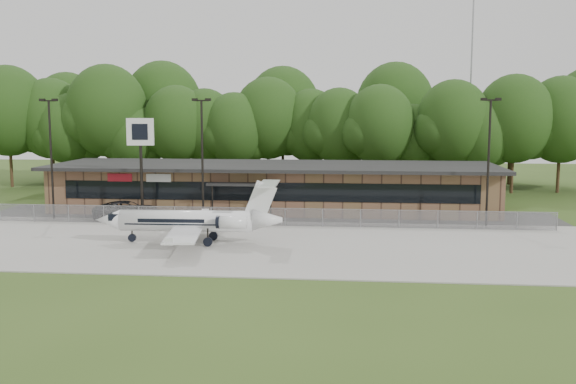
# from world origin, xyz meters

# --- Properties ---
(ground) EXTENTS (160.00, 160.00, 0.00)m
(ground) POSITION_xyz_m (0.00, 0.00, 0.00)
(ground) COLOR #344D1B
(ground) RESTS_ON ground
(apron) EXTENTS (64.00, 18.00, 0.08)m
(apron) POSITION_xyz_m (0.00, 8.00, 0.04)
(apron) COLOR #9E9B93
(apron) RESTS_ON ground
(parking_lot) EXTENTS (50.00, 9.00, 0.06)m
(parking_lot) POSITION_xyz_m (0.00, 19.50, 0.03)
(parking_lot) COLOR #383835
(parking_lot) RESTS_ON ground
(terminal) EXTENTS (41.00, 11.65, 4.30)m
(terminal) POSITION_xyz_m (-0.00, 23.94, 2.18)
(terminal) COLOR brown
(terminal) RESTS_ON ground
(fence) EXTENTS (46.00, 0.04, 1.52)m
(fence) POSITION_xyz_m (0.00, 15.00, 0.78)
(fence) COLOR gray
(fence) RESTS_ON ground
(treeline) EXTENTS (72.00, 12.00, 15.00)m
(treeline) POSITION_xyz_m (0.00, 42.00, 7.50)
(treeline) COLOR #123410
(treeline) RESTS_ON ground
(radio_mast) EXTENTS (0.20, 0.20, 25.00)m
(radio_mast) POSITION_xyz_m (22.00, 48.00, 12.50)
(radio_mast) COLOR gray
(radio_mast) RESTS_ON ground
(light_pole_left) EXTENTS (1.55, 0.30, 10.23)m
(light_pole_left) POSITION_xyz_m (-18.00, 16.50, 5.98)
(light_pole_left) COLOR black
(light_pole_left) RESTS_ON ground
(light_pole_mid) EXTENTS (1.55, 0.30, 10.23)m
(light_pole_mid) POSITION_xyz_m (-5.00, 16.50, 5.98)
(light_pole_mid) COLOR black
(light_pole_mid) RESTS_ON ground
(light_pole_right) EXTENTS (1.55, 0.30, 10.23)m
(light_pole_right) POSITION_xyz_m (18.00, 16.50, 5.98)
(light_pole_right) COLOR black
(light_pole_right) RESTS_ON ground
(business_jet) EXTENTS (13.19, 11.73, 4.45)m
(business_jet) POSITION_xyz_m (-3.62, 7.69, 1.59)
(business_jet) COLOR white
(business_jet) RESTS_ON ground
(suv) EXTENTS (6.16, 3.82, 1.59)m
(suv) POSITION_xyz_m (-11.71, 17.06, 0.79)
(suv) COLOR #2D2D2F
(suv) RESTS_ON ground
(pole_sign) EXTENTS (2.27, 0.44, 8.61)m
(pole_sign) POSITION_xyz_m (-10.31, 16.79, 6.59)
(pole_sign) COLOR black
(pole_sign) RESTS_ON ground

